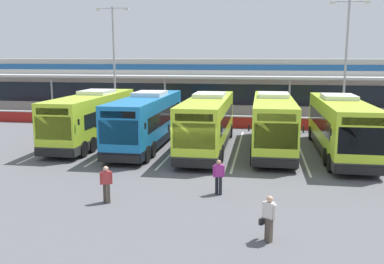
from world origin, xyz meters
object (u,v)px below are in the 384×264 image
Objects in this scene: lamp_post_centre at (346,56)px; pedestrian_near_bin at (106,183)px; coach_bus_centre at (208,124)px; coach_bus_rightmost at (340,127)px; coach_bus_leftmost at (93,118)px; pedestrian_child at (219,176)px; pedestrian_with_handbag at (269,217)px; lamp_post_west at (114,56)px; coach_bus_left_centre at (147,121)px; coach_bus_right_centre at (273,124)px.

pedestrian_near_bin is at bearing -121.62° from lamp_post_centre.
coach_bus_centre and coach_bus_rightmost have the same top height.
coach_bus_leftmost is 7.51× the size of pedestrian_child.
lamp_post_centre reaches higher than pedestrian_child.
pedestrian_near_bin is at bearing -104.54° from coach_bus_centre.
pedestrian_with_handbag is at bearing -21.90° from pedestrian_near_bin.
lamp_post_west reaches higher than pedestrian_with_handbag.
coach_bus_leftmost is at bearing 135.00° from pedestrian_child.
pedestrian_child is at bearing -79.43° from coach_bus_centre.
coach_bus_right_centre is at bearing 2.51° from coach_bus_left_centre.
coach_bus_rightmost is 14.83m from pedestrian_with_handbag.
pedestrian_child is (-2.21, 4.68, 0.02)m from pedestrian_with_handbag.
coach_bus_centre is at bearing 105.76° from pedestrian_with_handbag.
coach_bus_centre is 1.11× the size of lamp_post_centre.
pedestrian_near_bin is at bearing -82.94° from coach_bus_left_centre.
coach_bus_rightmost is at bearing -9.26° from coach_bus_right_centre.
coach_bus_centre is 9.53m from pedestrian_child.
pedestrian_child is at bearing -57.86° from coach_bus_left_centre.
lamp_post_centre is (19.23, 9.60, 4.50)m from coach_bus_leftmost.
coach_bus_right_centre is 1.00× the size of coach_bus_rightmost.
coach_bus_centre is at bearing -179.53° from coach_bus_rightmost.
lamp_post_centre is (2.03, 10.60, 4.50)m from coach_bus_rightmost.
coach_bus_right_centre is (12.98, -0.31, 0.00)m from coach_bus_leftmost.
lamp_post_centre reaches higher than coach_bus_left_centre.
lamp_post_west is at bearing 143.34° from coach_bus_right_centre.
coach_bus_left_centre is 12.91m from coach_bus_rightmost.
coach_bus_centre is (4.35, -0.38, 0.00)m from coach_bus_left_centre.
lamp_post_centre reaches higher than coach_bus_centre.
coach_bus_left_centre is 14.16m from lamp_post_west.
coach_bus_leftmost is 21.96m from lamp_post_centre.
coach_bus_right_centre reaches higher than pedestrian_child.
lamp_post_centre is (10.58, 10.67, 4.50)m from coach_bus_centre.
pedestrian_with_handbag is at bearing -74.24° from coach_bus_centre.
pedestrian_with_handbag is 0.15× the size of lamp_post_centre.
coach_bus_left_centre is (4.30, -0.69, 0.00)m from coach_bus_leftmost.
pedestrian_child is at bearing 22.39° from pedestrian_near_bin.
pedestrian_child is at bearing -59.45° from lamp_post_west.
pedestrian_near_bin is at bearing -135.39° from coach_bus_rightmost.
coach_bus_leftmost is 1.11× the size of lamp_post_centre.
lamp_post_centre is at bearing 66.15° from pedestrian_child.
lamp_post_centre is (21.48, -1.42, 0.00)m from lamp_post_west.
coach_bus_right_centre is 19.52m from lamp_post_west.
coach_bus_right_centre is 7.51× the size of pedestrian_near_bin.
pedestrian_with_handbag and pedestrian_near_bin have the same top height.
lamp_post_centre is (13.49, 21.91, 5.42)m from pedestrian_near_bin.
coach_bus_rightmost is 7.51× the size of pedestrian_with_handbag.
coach_bus_leftmost is at bearing 176.67° from coach_bus_rightmost.
coach_bus_leftmost and coach_bus_right_centre have the same top height.
pedestrian_near_bin is (-2.91, -11.24, -0.91)m from coach_bus_centre.
lamp_post_centre is at bearing 57.78° from coach_bus_right_centre.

